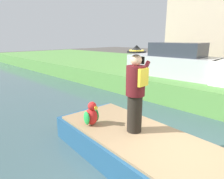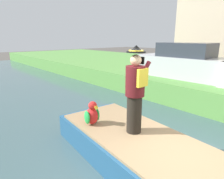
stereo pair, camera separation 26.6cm
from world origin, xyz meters
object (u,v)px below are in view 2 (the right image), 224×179
Objects in this scene: boat at (137,148)px; parrot_plush at (92,114)px; person_pirate at (135,91)px; parked_car_silver at (182,63)px.

boat is 1.28m from parrot_plush.
person_pirate is 3.25× the size of parrot_plush.
parrot_plush is at bearing -170.43° from parked_car_silver.
parked_car_silver reaches higher than parrot_plush.
parrot_plush is 5.78m from parked_car_silver.
person_pirate is at bearing -160.20° from parked_car_silver.
boat is 1.07× the size of parked_car_silver.
person_pirate reaches higher than boat.
boat is at bearing -69.89° from parrot_plush.
parrot_plush is at bearing 110.11° from boat.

